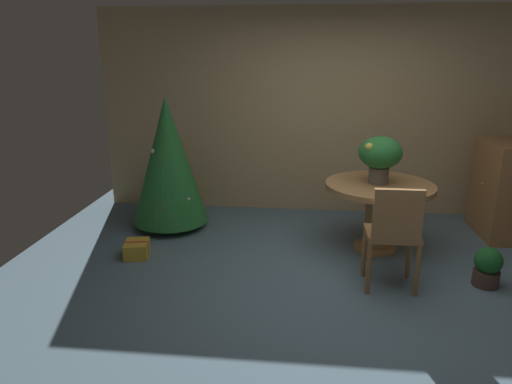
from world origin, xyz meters
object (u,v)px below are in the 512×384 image
object	(u,v)px
potted_plant	(487,267)
wooden_cabinet	(502,189)
holiday_tree	(168,160)
gift_box_gold	(137,249)
flower_vase	(380,155)
wooden_chair_near	(394,231)
round_dining_table	(379,202)

from	to	relation	value
potted_plant	wooden_cabinet	bearing A→B (deg)	66.17
holiday_tree	gift_box_gold	xyz separation A→B (m)	(-0.12, -0.88, -0.75)
flower_vase	wooden_cabinet	xyz separation A→B (m)	(1.49, 0.57, -0.49)
holiday_tree	wooden_chair_near	bearing A→B (deg)	-28.97
round_dining_table	flower_vase	size ratio (longest dim) A/B	2.30
holiday_tree	wooden_cabinet	xyz separation A→B (m)	(3.85, 0.16, -0.28)
flower_vase	wooden_chair_near	distance (m)	1.03
round_dining_table	gift_box_gold	bearing A→B (deg)	-169.72
round_dining_table	flower_vase	distance (m)	0.50
flower_vase	gift_box_gold	world-z (taller)	flower_vase
flower_vase	holiday_tree	bearing A→B (deg)	170.18
flower_vase	wooden_chair_near	world-z (taller)	flower_vase
flower_vase	wooden_cabinet	world-z (taller)	flower_vase
round_dining_table	wooden_chair_near	distance (m)	0.89
round_dining_table	flower_vase	world-z (taller)	flower_vase
holiday_tree	potted_plant	distance (m)	3.52
gift_box_gold	wooden_cabinet	distance (m)	4.13
wooden_cabinet	round_dining_table	bearing A→B (deg)	-158.14
round_dining_table	potted_plant	distance (m)	1.20
round_dining_table	wooden_cabinet	size ratio (longest dim) A/B	1.03
round_dining_table	flower_vase	xyz separation A→B (m)	(-0.02, 0.02, 0.50)
gift_box_gold	potted_plant	bearing A→B (deg)	-4.67
wooden_chair_near	wooden_cabinet	bearing A→B (deg)	45.24
holiday_tree	wooden_cabinet	distance (m)	3.86
flower_vase	round_dining_table	bearing A→B (deg)	-41.96
holiday_tree	round_dining_table	bearing A→B (deg)	-10.15
wooden_chair_near	round_dining_table	bearing A→B (deg)	90.00
round_dining_table	gift_box_gold	world-z (taller)	round_dining_table
flower_vase	gift_box_gold	distance (m)	2.70
flower_vase	potted_plant	size ratio (longest dim) A/B	1.33
wooden_chair_near	gift_box_gold	bearing A→B (deg)	170.05
holiday_tree	wooden_cabinet	world-z (taller)	holiday_tree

